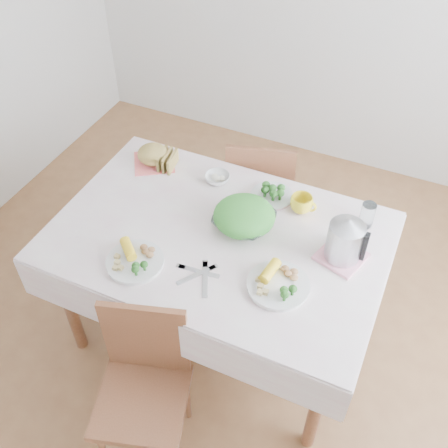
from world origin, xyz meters
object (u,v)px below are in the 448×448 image
at_px(dinner_plate_right, 278,285).
at_px(electric_kettle, 345,238).
at_px(yellow_mug, 301,204).
at_px(dinner_plate_left, 135,262).
at_px(dining_table, 219,288).
at_px(salad_bowl, 244,221).
at_px(chair_far, 261,186).
at_px(chair_near, 140,394).

height_order(dinner_plate_right, electric_kettle, electric_kettle).
xyz_separation_m(yellow_mug, electric_kettle, (0.26, -0.21, 0.08)).
bearing_deg(electric_kettle, dinner_plate_left, -147.36).
height_order(dinner_plate_left, yellow_mug, yellow_mug).
xyz_separation_m(dining_table, dinner_plate_left, (-0.25, -0.31, 0.40)).
bearing_deg(electric_kettle, salad_bowl, -174.56).
xyz_separation_m(chair_far, yellow_mug, (0.35, -0.42, 0.34)).
distance_m(dining_table, yellow_mug, 0.60).
relative_size(dinner_plate_left, dinner_plate_right, 0.95).
distance_m(chair_near, chair_far, 1.43).
xyz_separation_m(chair_near, chair_far, (-0.03, 1.43, 0.00)).
height_order(chair_far, salad_bowl, chair_far).
bearing_deg(yellow_mug, chair_far, 129.70).
bearing_deg(dinner_plate_right, chair_far, 114.63).
xyz_separation_m(dining_table, chair_far, (-0.06, 0.73, 0.09)).
bearing_deg(chair_far, salad_bowl, 88.11).
xyz_separation_m(chair_near, electric_kettle, (0.57, 0.79, 0.42)).
xyz_separation_m(chair_far, dinner_plate_right, (0.41, -0.90, 0.31)).
xyz_separation_m(dining_table, salad_bowl, (0.08, 0.10, 0.42)).
bearing_deg(chair_near, dining_table, 70.36).
bearing_deg(dinner_plate_right, dinner_plate_left, -167.46).
bearing_deg(electric_kettle, chair_far, 139.54).
bearing_deg(dining_table, salad_bowl, 49.63).
distance_m(chair_near, salad_bowl, 0.87).
bearing_deg(dinner_plate_left, electric_kettle, 26.77).
distance_m(dining_table, dinner_plate_left, 0.56).
bearing_deg(chair_near, salad_bowl, 64.64).
relative_size(dining_table, chair_far, 1.63).
height_order(chair_near, dinner_plate_right, chair_near).
height_order(dining_table, chair_near, chair_near).
xyz_separation_m(chair_far, dinner_plate_left, (-0.19, -1.04, 0.31)).
height_order(dining_table, chair_far, chair_far).
distance_m(dinner_plate_left, yellow_mug, 0.82).
bearing_deg(chair_near, dinner_plate_right, 36.87).
bearing_deg(yellow_mug, dining_table, -133.19).
bearing_deg(dinner_plate_left, yellow_mug, 48.62).
height_order(dining_table, dinner_plate_left, dinner_plate_left).
bearing_deg(chair_far, chair_near, 76.34).
distance_m(dinner_plate_left, electric_kettle, 0.90).
relative_size(dinner_plate_left, electric_kettle, 1.17).
distance_m(dinner_plate_right, yellow_mug, 0.48).
height_order(chair_far, yellow_mug, chair_far).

